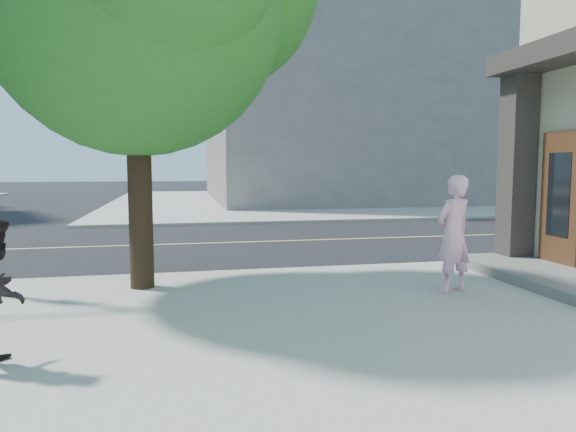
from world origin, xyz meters
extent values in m
plane|color=black|center=(0.00, 0.00, 0.00)|extent=(140.00, 140.00, 0.00)
cube|color=black|center=(0.00, 4.50, 0.01)|extent=(140.00, 9.00, 0.01)
cube|color=#9E9E92|center=(13.50, 21.50, 0.06)|extent=(29.00, 25.00, 0.12)
cube|color=slate|center=(9.20, -2.20, 0.21)|extent=(1.60, 4.00, 0.18)
cube|color=#35302B|center=(9.70, -0.50, 2.22)|extent=(0.55, 0.55, 4.20)
cube|color=#422614|center=(9.96, -1.50, 1.52)|extent=(0.10, 1.00, 2.60)
cube|color=slate|center=(14.00, 22.00, 7.12)|extent=(18.00, 16.00, 14.00)
imported|color=#F3B0CA|center=(7.13, -2.55, 1.07)|extent=(0.80, 0.66, 1.90)
cylinder|color=black|center=(2.17, -1.16, 2.10)|extent=(0.40, 0.40, 3.95)
sphere|color=#297424|center=(2.17, -1.16, 4.73)|extent=(4.83, 4.83, 4.83)
camera|label=1|loc=(2.78, -10.15, 2.15)|focal=32.54mm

